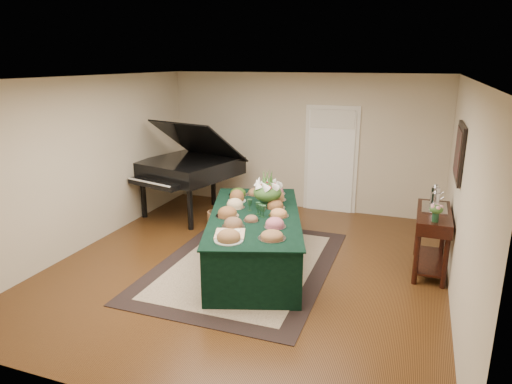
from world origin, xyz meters
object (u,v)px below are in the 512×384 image
(buffet_table, at_px, (255,239))
(floral_centerpiece, at_px, (267,189))
(grand_piano, at_px, (189,167))
(mahogany_sideboard, at_px, (433,225))

(buffet_table, distance_m, floral_centerpiece, 0.79)
(floral_centerpiece, distance_m, grand_piano, 2.42)
(buffet_table, xyz_separation_m, mahogany_sideboard, (2.43, 0.66, 0.29))
(floral_centerpiece, height_order, mahogany_sideboard, floral_centerpiece)
(buffet_table, height_order, mahogany_sideboard, mahogany_sideboard)
(buffet_table, xyz_separation_m, floral_centerpiece, (0.04, 0.44, 0.66))
(mahogany_sideboard, bearing_deg, grand_piano, 166.22)
(buffet_table, bearing_deg, mahogany_sideboard, 15.28)
(grand_piano, bearing_deg, buffet_table, -41.26)
(buffet_table, relative_size, grand_piano, 1.39)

